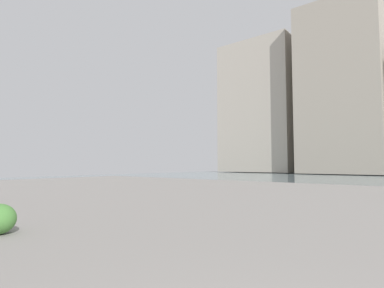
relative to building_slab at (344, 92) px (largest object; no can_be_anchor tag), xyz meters
name	(u,v)px	position (x,y,z in m)	size (l,w,h in m)	color
building_slab	(344,92)	(0.00, 0.00, 0.00)	(14.14, 15.48, 31.19)	#9E9384
building_annex	(263,109)	(17.82, -2.11, -0.96)	(16.58, 13.51, 29.26)	#B2A899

